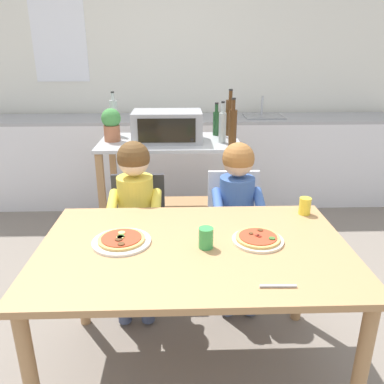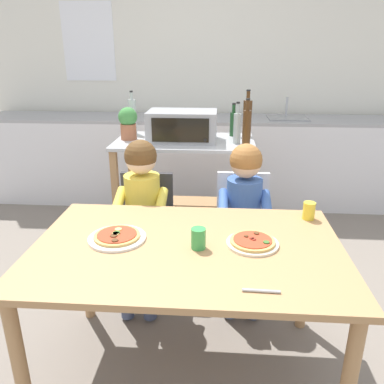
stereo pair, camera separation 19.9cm
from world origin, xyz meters
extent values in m
plane|color=slate|center=(0.00, 1.12, 0.00)|extent=(11.21, 11.21, 0.00)
cube|color=white|center=(0.00, 2.86, 1.35)|extent=(5.23, 0.12, 2.70)
cube|color=white|center=(-1.30, 2.80, 1.65)|extent=(0.56, 0.01, 0.80)
cube|color=silver|center=(0.00, 2.45, 0.44)|extent=(4.71, 0.60, 0.88)
cube|color=#9E9EA3|center=(0.00, 2.45, 0.90)|extent=(4.71, 0.60, 0.03)
cube|color=gray|center=(0.82, 2.45, 0.91)|extent=(0.40, 0.33, 0.02)
cylinder|color=#B7BABF|center=(0.82, 2.57, 1.01)|extent=(0.02, 0.02, 0.20)
cube|color=#B7BABF|center=(-0.14, 1.40, 0.90)|extent=(1.08, 0.63, 0.02)
cube|color=#AD7F51|center=(-0.14, 1.40, 0.32)|extent=(1.00, 0.58, 0.02)
cube|color=#AD7F51|center=(-0.64, 1.13, 0.44)|extent=(0.05, 0.05, 0.88)
cube|color=#AD7F51|center=(0.36, 1.13, 0.44)|extent=(0.05, 0.05, 0.88)
cube|color=#AD7F51|center=(-0.64, 1.67, 0.44)|extent=(0.05, 0.05, 0.88)
cube|color=#AD7F51|center=(0.36, 1.67, 0.44)|extent=(0.05, 0.05, 0.88)
cube|color=#999BA0|center=(-0.15, 1.38, 1.02)|extent=(0.52, 0.33, 0.23)
cube|color=black|center=(-0.15, 1.21, 1.02)|extent=(0.42, 0.01, 0.18)
cylinder|color=black|center=(0.03, 1.21, 0.95)|extent=(0.02, 0.01, 0.02)
cylinder|color=#4C2D14|center=(0.33, 1.21, 1.04)|extent=(0.06, 0.06, 0.26)
cylinder|color=#4C2D14|center=(0.33, 1.21, 1.21)|extent=(0.03, 0.03, 0.07)
cylinder|color=black|center=(0.33, 1.21, 1.25)|extent=(0.03, 0.03, 0.01)
cylinder|color=#ADB7B2|center=(0.26, 1.31, 1.02)|extent=(0.06, 0.06, 0.22)
cylinder|color=#ADB7B2|center=(0.26, 1.31, 1.17)|extent=(0.02, 0.02, 0.07)
cylinder|color=black|center=(0.26, 1.31, 1.21)|extent=(0.03, 0.03, 0.01)
cylinder|color=#4C2D14|center=(0.35, 1.58, 1.05)|extent=(0.07, 0.07, 0.29)
cylinder|color=#4C2D14|center=(0.35, 1.58, 1.23)|extent=(0.03, 0.03, 0.07)
cylinder|color=black|center=(0.35, 1.58, 1.27)|extent=(0.03, 0.03, 0.01)
cylinder|color=#1E4723|center=(0.24, 1.59, 1.00)|extent=(0.06, 0.06, 0.19)
cylinder|color=#1E4723|center=(0.24, 1.59, 1.13)|extent=(0.03, 0.03, 0.06)
cylinder|color=black|center=(0.24, 1.59, 1.17)|extent=(0.03, 0.03, 0.01)
cylinder|color=#ADB7B2|center=(-0.59, 1.62, 1.05)|extent=(0.06, 0.06, 0.28)
cylinder|color=#ADB7B2|center=(-0.59, 1.62, 1.22)|extent=(0.02, 0.02, 0.06)
cylinder|color=black|center=(-0.59, 1.62, 1.25)|extent=(0.03, 0.03, 0.01)
cylinder|color=#9E5B3D|center=(-0.58, 1.40, 0.97)|extent=(0.12, 0.12, 0.12)
sphere|color=#428942|center=(-0.58, 1.40, 1.09)|extent=(0.15, 0.15, 0.15)
cube|color=#AD7F51|center=(0.00, 0.00, 0.72)|extent=(1.42, 0.92, 0.03)
cylinder|color=#AD7F51|center=(-0.65, -0.40, 0.35)|extent=(0.06, 0.06, 0.70)
cylinder|color=#AD7F51|center=(-0.65, 0.40, 0.35)|extent=(0.06, 0.06, 0.70)
cylinder|color=#AD7F51|center=(0.65, 0.40, 0.35)|extent=(0.06, 0.06, 0.70)
cube|color=#333338|center=(-0.34, 0.65, 0.44)|extent=(0.36, 0.36, 0.04)
cube|color=#333338|center=(-0.34, 0.81, 0.63)|extent=(0.34, 0.03, 0.38)
cylinder|color=#333338|center=(-0.19, 0.50, 0.22)|extent=(0.03, 0.03, 0.42)
cylinder|color=#333338|center=(-0.49, 0.50, 0.22)|extent=(0.03, 0.03, 0.42)
cylinder|color=#333338|center=(-0.19, 0.80, 0.22)|extent=(0.03, 0.03, 0.42)
cylinder|color=#333338|center=(-0.49, 0.80, 0.22)|extent=(0.03, 0.03, 0.42)
cube|color=silver|center=(0.30, 0.70, 0.44)|extent=(0.36, 0.36, 0.04)
cube|color=silver|center=(0.30, 0.86, 0.63)|extent=(0.34, 0.03, 0.38)
cylinder|color=silver|center=(0.45, 0.55, 0.22)|extent=(0.03, 0.03, 0.42)
cylinder|color=silver|center=(0.15, 0.55, 0.22)|extent=(0.03, 0.03, 0.42)
cylinder|color=silver|center=(0.45, 0.85, 0.22)|extent=(0.03, 0.03, 0.42)
cylinder|color=silver|center=(0.15, 0.85, 0.22)|extent=(0.03, 0.03, 0.42)
cube|color=#424C6B|center=(-0.27, 0.51, 0.48)|extent=(0.10, 0.30, 0.10)
cylinder|color=#424C6B|center=(-0.27, 0.38, 0.24)|extent=(0.08, 0.08, 0.44)
cube|color=#424C6B|center=(-0.41, 0.51, 0.48)|extent=(0.10, 0.30, 0.10)
cylinder|color=#424C6B|center=(-0.41, 0.38, 0.24)|extent=(0.08, 0.08, 0.44)
cylinder|color=yellow|center=(-0.21, 0.55, 0.71)|extent=(0.06, 0.26, 0.15)
cylinder|color=yellow|center=(-0.47, 0.55, 0.71)|extent=(0.06, 0.26, 0.15)
cylinder|color=yellow|center=(-0.34, 0.65, 0.67)|extent=(0.22, 0.22, 0.38)
sphere|color=beige|center=(-0.34, 0.65, 0.96)|extent=(0.19, 0.19, 0.19)
sphere|color=brown|center=(-0.34, 0.65, 0.98)|extent=(0.20, 0.20, 0.20)
cube|color=#424C6B|center=(0.37, 0.56, 0.48)|extent=(0.10, 0.30, 0.10)
cylinder|color=#424C6B|center=(0.37, 0.43, 0.24)|extent=(0.08, 0.08, 0.44)
cube|color=#424C6B|center=(0.23, 0.56, 0.48)|extent=(0.10, 0.30, 0.10)
cylinder|color=#424C6B|center=(0.23, 0.43, 0.24)|extent=(0.08, 0.08, 0.44)
cylinder|color=#3D60A8|center=(0.43, 0.60, 0.69)|extent=(0.06, 0.26, 0.15)
cylinder|color=#3D60A8|center=(0.17, 0.60, 0.69)|extent=(0.06, 0.26, 0.15)
cylinder|color=#3D60A8|center=(0.30, 0.70, 0.65)|extent=(0.22, 0.22, 0.35)
sphere|color=beige|center=(0.30, 0.70, 0.93)|extent=(0.19, 0.19, 0.19)
sphere|color=#9E6633|center=(0.30, 0.70, 0.95)|extent=(0.20, 0.20, 0.20)
cylinder|color=white|center=(-0.34, 0.04, 0.74)|extent=(0.27, 0.27, 0.01)
cylinder|color=tan|center=(-0.34, 0.04, 0.75)|extent=(0.22, 0.22, 0.01)
cylinder|color=#B23D23|center=(-0.34, 0.04, 0.76)|extent=(0.19, 0.19, 0.00)
cylinder|color=#DBC666|center=(-0.34, 0.03, 0.76)|extent=(0.03, 0.03, 0.01)
cylinder|color=#386628|center=(-0.34, 0.04, 0.76)|extent=(0.04, 0.04, 0.01)
cylinder|color=#563319|center=(-0.33, -0.03, 0.76)|extent=(0.03, 0.03, 0.01)
cylinder|color=#DBC666|center=(-0.34, 0.08, 0.76)|extent=(0.03, 0.03, 0.01)
cylinder|color=#563319|center=(-0.34, 0.01, 0.76)|extent=(0.03, 0.03, 0.01)
cylinder|color=beige|center=(0.30, 0.03, 0.74)|extent=(0.24, 0.24, 0.01)
cylinder|color=tan|center=(0.30, 0.03, 0.75)|extent=(0.21, 0.21, 0.01)
cylinder|color=#B23D23|center=(0.30, 0.03, 0.76)|extent=(0.18, 0.18, 0.00)
cylinder|color=#386628|center=(0.36, 0.00, 0.76)|extent=(0.03, 0.03, 0.01)
cylinder|color=#563319|center=(0.32, 0.09, 0.76)|extent=(0.03, 0.03, 0.01)
cylinder|color=maroon|center=(0.29, 0.03, 0.76)|extent=(0.02, 0.02, 0.01)
cylinder|color=maroon|center=(0.30, 0.03, 0.76)|extent=(0.02, 0.02, 0.01)
cylinder|color=#563319|center=(0.27, 0.05, 0.76)|extent=(0.02, 0.02, 0.01)
cylinder|color=yellow|center=(0.61, 0.34, 0.78)|extent=(0.06, 0.06, 0.09)
cylinder|color=green|center=(0.05, -0.02, 0.78)|extent=(0.07, 0.07, 0.10)
cylinder|color=#B7BABF|center=(0.30, -0.34, 0.74)|extent=(0.14, 0.02, 0.01)
camera|label=1|loc=(-0.06, -1.57, 1.58)|focal=36.07mm
camera|label=2|loc=(0.14, -1.56, 1.58)|focal=36.07mm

